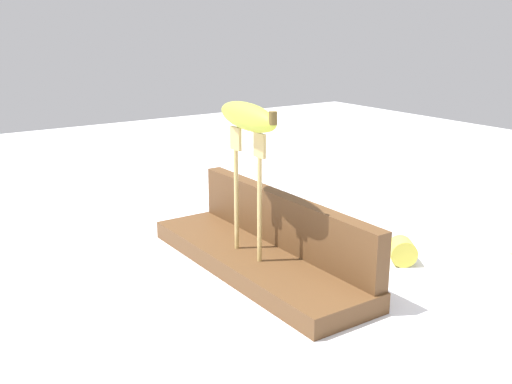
{
  "coord_description": "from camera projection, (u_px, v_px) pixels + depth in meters",
  "views": [
    {
      "loc": [
        0.73,
        -0.5,
        0.39
      ],
      "look_at": [
        0.0,
        0.0,
        0.13
      ],
      "focal_mm": 41.83,
      "sensor_mm": 36.0,
      "label": 1
    }
  ],
  "objects": [
    {
      "name": "ground_plane",
      "position": [
        256.0,
        270.0,
        0.96
      ],
      "size": [
        3.0,
        3.0,
        0.0
      ],
      "primitive_type": "plane",
      "color": "silver"
    },
    {
      "name": "wooden_board",
      "position": [
        256.0,
        261.0,
        0.95
      ],
      "size": [
        0.45,
        0.13,
        0.03
      ],
      "primitive_type": "cube",
      "color": "brown",
      "rests_on": "ground"
    },
    {
      "name": "board_backstop",
      "position": [
        283.0,
        220.0,
        0.97
      ],
      "size": [
        0.44,
        0.03,
        0.09
      ],
      "primitive_type": "cube",
      "color": "brown",
      "rests_on": "wooden_board"
    },
    {
      "name": "fork_stand_center",
      "position": [
        248.0,
        182.0,
        0.91
      ],
      "size": [
        0.09,
        0.01,
        0.2
      ],
      "color": "tan",
      "rests_on": "wooden_board"
    },
    {
      "name": "banana_raised_center",
      "position": [
        247.0,
        116.0,
        0.88
      ],
      "size": [
        0.18,
        0.06,
        0.04
      ],
      "color": "#B2C138",
      "rests_on": "fork_stand_center"
    },
    {
      "name": "banana_chunk_near",
      "position": [
        402.0,
        251.0,
        0.98
      ],
      "size": [
        0.06,
        0.06,
        0.04
      ],
      "color": "#DBD147",
      "rests_on": "ground"
    }
  ]
}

